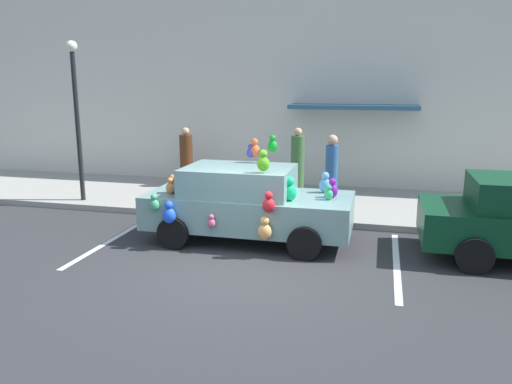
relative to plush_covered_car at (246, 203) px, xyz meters
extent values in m
plane|color=#2D2D30|center=(0.30, -1.69, -0.80)|extent=(60.00, 60.00, 0.00)
cube|color=gray|center=(0.30, 3.31, -0.73)|extent=(24.00, 4.00, 0.15)
cube|color=beige|center=(0.30, 5.46, 2.40)|extent=(24.00, 0.30, 6.40)
cube|color=#2D5572|center=(1.81, 4.91, 1.75)|extent=(3.60, 1.10, 0.12)
cube|color=silver|center=(3.02, -0.69, -0.80)|extent=(0.12, 3.60, 0.01)
cube|color=silver|center=(-2.74, -0.69, -0.80)|extent=(0.12, 3.60, 0.01)
cube|color=gray|center=(0.05, 0.01, -0.16)|extent=(4.21, 1.77, 0.68)
cube|color=gray|center=(-0.16, 0.01, 0.46)|extent=(2.19, 1.56, 0.56)
cylinder|color=black|center=(1.36, 0.89, -0.48)|extent=(0.64, 0.22, 0.64)
cylinder|color=black|center=(1.36, -0.87, -0.48)|extent=(0.64, 0.22, 0.64)
cylinder|color=black|center=(-1.26, 0.89, -0.48)|extent=(0.64, 0.22, 0.64)
cylinder|color=black|center=(-1.26, -0.87, -0.48)|extent=(0.64, 0.22, 0.64)
ellipsoid|color=purple|center=(1.74, 0.13, 0.31)|extent=(0.23, 0.19, 0.27)
sphere|color=purple|center=(1.74, 0.13, 0.50)|extent=(0.14, 0.14, 0.14)
ellipsoid|color=#403CB2|center=(-0.07, 0.59, 0.95)|extent=(0.17, 0.14, 0.20)
sphere|color=#403CB2|center=(-0.07, 0.59, 1.09)|extent=(0.11, 0.11, 0.11)
ellipsoid|color=#409D69|center=(-1.61, -0.96, 0.08)|extent=(0.20, 0.17, 0.24)
sphere|color=#409D69|center=(-1.61, -0.96, 0.24)|extent=(0.13, 0.13, 0.13)
ellipsoid|color=#5F9CD9|center=(1.55, 0.54, 0.33)|extent=(0.25, 0.21, 0.30)
sphere|color=#5F9CD9|center=(1.55, 0.54, 0.54)|extent=(0.16, 0.16, 0.16)
ellipsoid|color=#F16031|center=(0.01, 0.64, 0.99)|extent=(0.24, 0.19, 0.28)
sphere|color=#F16031|center=(0.01, 0.64, 1.19)|extent=(0.15, 0.15, 0.15)
ellipsoid|color=#2F9673|center=(0.75, 0.05, 0.34)|extent=(0.27, 0.22, 0.32)
sphere|color=#2F9673|center=(0.75, 0.05, 0.56)|extent=(0.17, 0.17, 0.17)
ellipsoid|color=#E2A15B|center=(0.62, -0.98, -0.29)|extent=(0.26, 0.21, 0.31)
sphere|color=#E2A15B|center=(0.62, -0.98, -0.08)|extent=(0.17, 0.17, 0.17)
ellipsoid|color=#C27225|center=(-1.52, -0.25, 0.31)|extent=(0.23, 0.18, 0.27)
sphere|color=#C27225|center=(-1.52, -0.25, 0.50)|extent=(0.14, 0.14, 0.14)
ellipsoid|color=blue|center=(-1.29, -0.98, -0.10)|extent=(0.26, 0.22, 0.31)
sphere|color=blue|center=(-1.29, -0.98, 0.11)|extent=(0.17, 0.17, 0.17)
ellipsoid|color=#4EA11C|center=(0.49, -0.55, 0.92)|extent=(0.24, 0.20, 0.28)
sphere|color=#4EA11C|center=(0.49, -0.55, 1.11)|extent=(0.15, 0.15, 0.15)
ellipsoid|color=red|center=(0.69, -0.97, 0.22)|extent=(0.23, 0.19, 0.28)
sphere|color=red|center=(0.69, -0.97, 0.41)|extent=(0.15, 0.15, 0.15)
ellipsoid|color=#C05375|center=(-0.44, -0.94, -0.21)|extent=(0.16, 0.13, 0.19)
sphere|color=#C05375|center=(-0.44, -0.94, -0.08)|extent=(0.10, 0.10, 0.10)
ellipsoid|color=#33B26D|center=(1.69, -0.09, 0.28)|extent=(0.18, 0.14, 0.21)
sphere|color=#33B26D|center=(1.69, -0.09, 0.43)|extent=(0.11, 0.11, 0.11)
ellipsoid|color=#15C576|center=(0.97, -0.36, 0.34)|extent=(0.28, 0.23, 0.33)
sphere|color=#15C576|center=(0.97, -0.36, 0.57)|extent=(0.18, 0.18, 0.18)
ellipsoid|color=#129F24|center=(0.40, 0.65, 1.10)|extent=(0.21, 0.17, 0.25)
sphere|color=#129F24|center=(0.40, 0.65, 1.27)|extent=(0.14, 0.14, 0.14)
ellipsoid|color=#5D9239|center=(-1.12, -0.47, 0.33)|extent=(0.25, 0.21, 0.30)
sphere|color=#5D9239|center=(-1.12, -0.47, 0.54)|extent=(0.16, 0.16, 0.16)
ellipsoid|color=#E5884D|center=(-1.53, -0.35, 0.30)|extent=(0.20, 0.16, 0.23)
sphere|color=#E5884D|center=(-1.53, -0.35, 0.46)|extent=(0.13, 0.13, 0.13)
cylinder|color=black|center=(4.29, 1.01, -0.48)|extent=(0.64, 0.22, 0.64)
cylinder|color=black|center=(4.29, -0.82, -0.48)|extent=(0.64, 0.22, 0.64)
ellipsoid|color=pink|center=(-1.63, 2.30, -0.40)|extent=(0.40, 0.33, 0.50)
sphere|color=pink|center=(-1.63, 2.30, -0.05)|extent=(0.28, 0.28, 0.28)
sphere|color=pink|center=(-1.73, 2.30, 0.05)|extent=(0.12, 0.12, 0.12)
sphere|color=pink|center=(-1.53, 2.30, 0.05)|extent=(0.12, 0.12, 0.12)
cylinder|color=black|center=(-5.03, 1.81, 1.26)|extent=(0.12, 0.12, 3.83)
sphere|color=#EAEACC|center=(-5.03, 1.81, 3.31)|extent=(0.28, 0.28, 0.28)
cylinder|color=#2D5890|center=(1.49, 2.41, 0.15)|extent=(0.30, 0.30, 1.60)
sphere|color=tan|center=(1.49, 2.41, 1.07)|extent=(0.26, 0.26, 0.26)
cylinder|color=#3B6335|center=(0.48, 3.45, 0.19)|extent=(0.36, 0.36, 1.69)
sphere|color=tan|center=(0.48, 3.45, 1.14)|extent=(0.22, 0.22, 0.22)
cylinder|color=#4A2713|center=(-3.03, 4.23, 0.12)|extent=(0.39, 0.39, 1.54)
sphere|color=tan|center=(-3.03, 4.23, 1.00)|extent=(0.23, 0.23, 0.23)
camera|label=1|loc=(2.64, -9.63, 2.44)|focal=34.95mm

